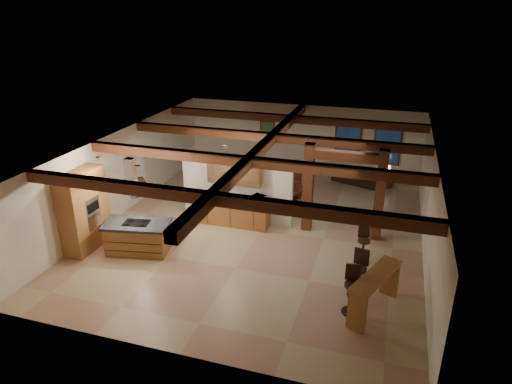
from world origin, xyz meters
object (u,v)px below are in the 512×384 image
kitchen_island (138,237)px  bar_counter (375,287)px  sofa (357,176)px  dining_table (278,194)px

kitchen_island → bar_counter: (6.85, -0.88, 0.21)m
sofa → dining_table: bearing=66.6°
kitchen_island → dining_table: size_ratio=1.01×
dining_table → bar_counter: bearing=-32.5°
sofa → bar_counter: bar_counter is taller
kitchen_island → dining_table: bearing=56.7°
dining_table → bar_counter: size_ratio=1.02×
sofa → bar_counter: size_ratio=0.99×
kitchen_island → bar_counter: bar_counter is taller
bar_counter → sofa: bearing=98.2°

